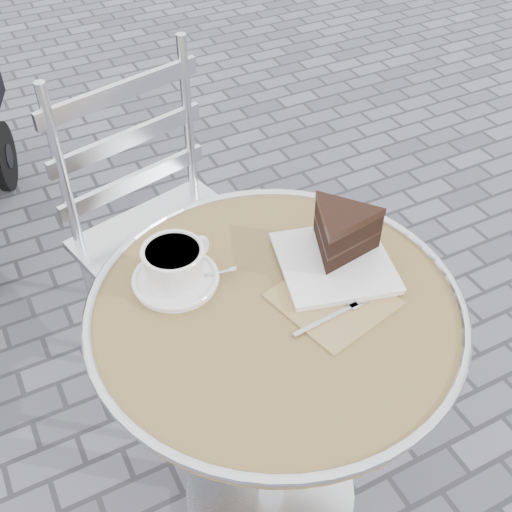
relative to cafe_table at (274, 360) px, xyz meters
name	(u,v)px	position (x,y,z in m)	size (l,w,h in m)	color
ground	(270,493)	(0.00, 0.00, -0.57)	(80.00, 80.00, 0.00)	slate
cafe_table	(274,360)	(0.00, 0.00, 0.00)	(0.72, 0.72, 0.74)	silver
cappuccino_set	(175,268)	(-0.14, 0.14, 0.20)	(0.19, 0.16, 0.08)	white
cake_plate_set	(340,239)	(0.17, 0.06, 0.22)	(0.32, 0.32, 0.12)	#A17F58
bistro_chair	(153,202)	(-0.05, 0.57, 0.03)	(0.52, 0.52, 0.97)	silver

